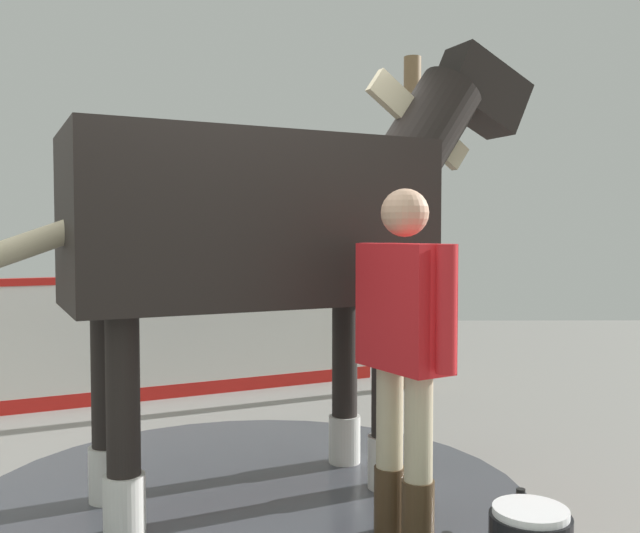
% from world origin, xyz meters
% --- Properties ---
extents(ground_plane, '(16.00, 16.00, 0.02)m').
position_xyz_m(ground_plane, '(0.00, 0.00, -0.01)').
color(ground_plane, gray).
extents(wet_patch, '(3.09, 3.09, 0.00)m').
position_xyz_m(wet_patch, '(-0.33, -0.23, 0.00)').
color(wet_patch, '#42444C').
rests_on(wet_patch, ground).
extents(barrier_wall, '(3.99, 1.96, 1.09)m').
position_xyz_m(barrier_wall, '(0.73, -2.47, 0.51)').
color(barrier_wall, white).
rests_on(barrier_wall, ground).
extents(roof_post_near, '(0.16, 0.16, 3.08)m').
position_xyz_m(roof_post_near, '(-1.60, -2.91, 1.54)').
color(roof_post_near, olive).
rests_on(roof_post_near, ground).
extents(horse, '(3.08, 1.76, 2.64)m').
position_xyz_m(horse, '(-0.44, -0.29, 1.49)').
color(horse, black).
rests_on(horse, ground).
extents(handler, '(0.43, 0.59, 1.66)m').
position_xyz_m(handler, '(-1.10, 0.38, 0.95)').
color(handler, '#47331E').
rests_on(handler, ground).
extents(bottle_shampoo, '(0.06, 0.06, 0.28)m').
position_xyz_m(bottle_shampoo, '(-1.63, 0.45, 0.13)').
color(bottle_shampoo, white).
rests_on(bottle_shampoo, ground).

